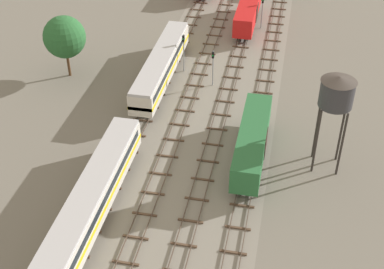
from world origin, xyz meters
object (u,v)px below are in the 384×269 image
object	(u,v)px
water_tower	(337,93)
signal_post_near	(213,64)
freight_boxcar_centre_near	(252,141)
diesel_railcar_far_left_mid	(161,65)
passenger_coach_far_left_nearest	(91,199)
freight_boxcar_centre_left_midfar	(248,11)
signal_post_nearest	(262,8)
signal_post_mid	(184,48)

from	to	relation	value
water_tower	signal_post_near	xyz separation A→B (m)	(-14.24, 13.68, -5.67)
freight_boxcar_centre_near	signal_post_near	world-z (taller)	signal_post_near
diesel_railcar_far_left_mid	water_tower	size ratio (longest dim) A/B	1.92
passenger_coach_far_left_nearest	signal_post_near	size ratio (longest dim) A/B	4.47
freight_boxcar_centre_left_midfar	water_tower	world-z (taller)	water_tower
passenger_coach_far_left_nearest	freight_boxcar_centre_near	world-z (taller)	passenger_coach_far_left_nearest
passenger_coach_far_left_nearest	water_tower	distance (m)	25.10
water_tower	signal_post_nearest	world-z (taller)	water_tower
water_tower	signal_post_near	distance (m)	20.55
freight_boxcar_centre_left_midfar	signal_post_nearest	xyz separation A→B (m)	(2.20, -0.38, 0.78)
signal_post_mid	freight_boxcar_centre_left_midfar	bearing A→B (deg)	67.54
diesel_railcar_far_left_mid	signal_post_near	distance (m)	6.66
passenger_coach_far_left_nearest	diesel_railcar_far_left_mid	size ratio (longest dim) A/B	1.07
passenger_coach_far_left_nearest	diesel_railcar_far_left_mid	distance (m)	25.67
water_tower	signal_post_mid	size ratio (longest dim) A/B	1.98
passenger_coach_far_left_nearest	freight_boxcar_centre_left_midfar	xyz separation A→B (m)	(8.83, 45.09, -0.16)
freight_boxcar_centre_left_midfar	signal_post_near	world-z (taller)	signal_post_near
freight_boxcar_centre_left_midfar	water_tower	distance (m)	35.31
signal_post_near	signal_post_mid	distance (m)	5.28
passenger_coach_far_left_nearest	freight_boxcar_centre_near	bearing A→B (deg)	42.01
freight_boxcar_centre_left_midfar	signal_post_mid	xyz separation A→B (m)	(-6.62, -16.02, 0.96)
diesel_railcar_far_left_mid	signal_post_nearest	bearing A→B (deg)	59.92
freight_boxcar_centre_near	passenger_coach_far_left_nearest	bearing A→B (deg)	-137.99
passenger_coach_far_left_nearest	signal_post_mid	xyz separation A→B (m)	(2.21, 29.08, 0.80)
freight_boxcar_centre_near	signal_post_nearest	bearing A→B (deg)	93.86
signal_post_near	signal_post_nearest	bearing A→B (deg)	76.60
diesel_railcar_far_left_mid	water_tower	xyz separation A→B (m)	(20.86, -13.16, 6.23)
freight_boxcar_centre_left_midfar	passenger_coach_far_left_nearest	bearing A→B (deg)	-101.08
water_tower	signal_post_nearest	size ratio (longest dim) A/B	2.11
passenger_coach_far_left_nearest	freight_boxcar_centre_left_midfar	distance (m)	45.95
freight_boxcar_centre_near	freight_boxcar_centre_left_midfar	size ratio (longest dim) A/B	1.00
signal_post_mid	diesel_railcar_far_left_mid	bearing A→B (deg)	-122.92
diesel_railcar_far_left_mid	signal_post_nearest	xyz separation A→B (m)	(11.03, 19.04, 0.63)
signal_post_nearest	signal_post_near	world-z (taller)	signal_post_nearest
diesel_railcar_far_left_mid	freight_boxcar_centre_left_midfar	xyz separation A→B (m)	(8.83, 19.42, -0.15)
passenger_coach_far_left_nearest	water_tower	bearing A→B (deg)	30.96
diesel_railcar_far_left_mid	signal_post_mid	size ratio (longest dim) A/B	3.82
signal_post_nearest	signal_post_mid	distance (m)	17.95
passenger_coach_far_left_nearest	freight_boxcar_centre_near	distance (m)	17.82
signal_post_nearest	freight_boxcar_centre_left_midfar	bearing A→B (deg)	170.14
diesel_railcar_far_left_mid	signal_post_near	size ratio (longest dim) A/B	4.16
freight_boxcar_centre_near	signal_post_nearest	distance (m)	32.87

